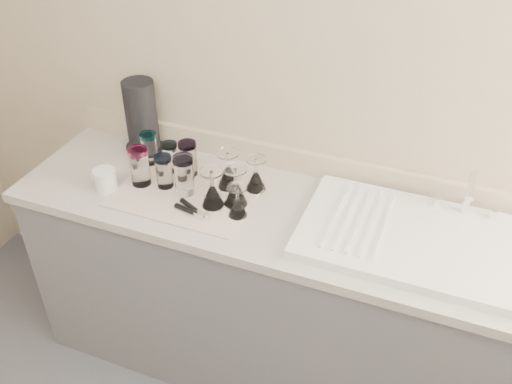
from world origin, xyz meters
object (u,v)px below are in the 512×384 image
at_px(paper_towel_roll, 141,117).
at_px(tumbler_cyan, 170,157).
at_px(goblet_back_left, 228,175).
at_px(goblet_extra, 238,206).
at_px(tumbler_lavender, 184,175).
at_px(tumbler_purple, 188,158).
at_px(tumbler_teal, 149,148).
at_px(goblet_front_right, 236,192).
at_px(sink_unit, 417,239).
at_px(goblet_back_right, 256,179).
at_px(white_mug, 105,180).
at_px(tumbler_magenta, 140,166).
at_px(can_opener, 193,211).
at_px(goblet_front_left, 212,194).
at_px(tumbler_blue, 164,171).

bearing_deg(paper_towel_roll, tumbler_cyan, -31.64).
height_order(goblet_back_left, goblet_extra, goblet_back_left).
distance_m(tumbler_lavender, goblet_back_left, 0.18).
bearing_deg(tumbler_purple, goblet_back_left, -6.19).
height_order(tumbler_teal, goblet_front_right, goblet_front_right).
distance_m(sink_unit, goblet_back_right, 0.66).
bearing_deg(tumbler_cyan, white_mug, -130.47).
distance_m(tumbler_purple, tumbler_magenta, 0.20).
relative_size(tumbler_cyan, goblet_front_right, 0.78).
distance_m(tumbler_cyan, goblet_extra, 0.42).
distance_m(sink_unit, tumbler_lavender, 0.90).
xyz_separation_m(can_opener, paper_towel_roll, (-0.42, 0.35, 0.14)).
xyz_separation_m(goblet_front_left, paper_towel_roll, (-0.47, 0.28, 0.10)).
distance_m(tumbler_purple, white_mug, 0.34).
relative_size(goblet_front_right, paper_towel_roll, 0.51).
bearing_deg(tumbler_magenta, tumbler_blue, 11.80).
bearing_deg(goblet_front_right, tumbler_magenta, -177.76).
relative_size(sink_unit, tumbler_lavender, 5.02).
distance_m(tumbler_magenta, goblet_back_left, 0.36).
distance_m(goblet_front_right, white_mug, 0.54).
height_order(goblet_front_left, white_mug, goblet_front_left).
xyz_separation_m(tumbler_purple, tumbler_blue, (-0.05, -0.11, -0.01)).
height_order(tumbler_purple, white_mug, tumbler_purple).
height_order(tumbler_purple, can_opener, tumbler_purple).
height_order(tumbler_cyan, tumbler_lavender, tumbler_lavender).
xyz_separation_m(tumbler_teal, goblet_back_right, (0.49, -0.02, -0.02)).
xyz_separation_m(sink_unit, tumbler_teal, (-1.14, 0.10, 0.06)).
bearing_deg(tumbler_blue, white_mug, -154.68).
bearing_deg(goblet_front_left, sink_unit, 5.47).
relative_size(tumbler_cyan, tumbler_purple, 0.86).
bearing_deg(white_mug, tumbler_blue, 25.32).
bearing_deg(tumbler_purple, goblet_back_right, 0.65).
height_order(tumbler_magenta, can_opener, tumbler_magenta).
distance_m(tumbler_teal, tumbler_cyan, 0.11).
bearing_deg(tumbler_lavender, tumbler_cyan, 136.80).
height_order(tumbler_teal, tumbler_magenta, tumbler_magenta).
bearing_deg(tumbler_magenta, white_mug, -145.15).
distance_m(goblet_back_right, goblet_front_left, 0.20).
bearing_deg(tumbler_purple, goblet_front_left, -40.60).
bearing_deg(tumbler_teal, can_opener, -37.12).
bearing_deg(tumbler_lavender, paper_towel_roll, 143.42).
height_order(tumbler_teal, tumbler_lavender, tumbler_lavender).
bearing_deg(goblet_back_right, goblet_extra, -89.94).
bearing_deg(goblet_back_left, tumbler_lavender, -144.22).
bearing_deg(sink_unit, tumbler_lavender, -177.60).
distance_m(tumbler_purple, tumbler_lavender, 0.13).
xyz_separation_m(tumbler_cyan, tumbler_magenta, (-0.07, -0.13, 0.02)).
bearing_deg(can_opener, tumbler_blue, 147.42).
distance_m(goblet_back_left, can_opener, 0.22).
height_order(goblet_extra, white_mug, goblet_extra).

